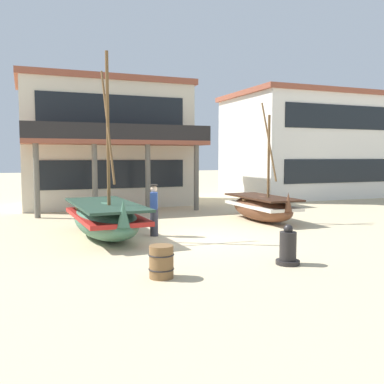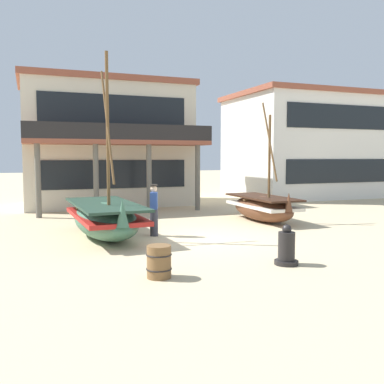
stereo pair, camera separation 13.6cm
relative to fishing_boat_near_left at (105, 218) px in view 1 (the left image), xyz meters
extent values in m
plane|color=#CCB78E|center=(2.83, -1.36, -0.62)|extent=(120.00, 120.00, 0.00)
ellipsoid|color=#427056|center=(0.00, 0.02, -0.07)|extent=(1.99, 4.73, 1.11)
cube|color=red|center=(0.00, 0.02, 0.07)|extent=(2.00, 4.55, 0.13)
cube|color=#243D2F|center=(0.00, 0.02, 0.44)|extent=(2.04, 4.64, 0.08)
cone|color=#427056|center=(0.10, -2.21, 0.43)|extent=(0.37, 0.37, 0.77)
cylinder|color=brown|center=(0.03, -0.56, 2.62)|extent=(0.10, 0.10, 4.93)
cylinder|color=brown|center=(0.03, -0.56, 2.89)|extent=(0.14, 1.51, 3.48)
cube|color=brown|center=(-0.02, 0.37, 0.32)|extent=(1.70, 0.24, 0.06)
ellipsoid|color=brown|center=(6.46, 1.23, -0.12)|extent=(1.45, 3.85, 1.00)
cube|color=silver|center=(6.46, 1.23, 0.00)|extent=(1.46, 3.69, 0.12)
cube|color=#351E13|center=(6.46, 1.23, 0.34)|extent=(1.49, 3.77, 0.07)
cone|color=brown|center=(6.46, -0.61, 0.33)|extent=(0.29, 0.29, 0.70)
cylinder|color=brown|center=(6.46, 0.75, 1.82)|extent=(0.10, 0.10, 3.47)
cylinder|color=brown|center=(6.46, 0.75, 2.54)|extent=(0.07, 1.18, 3.06)
cube|color=brown|center=(6.46, 1.52, 0.23)|extent=(1.37, 0.16, 0.06)
cylinder|color=#33333D|center=(1.52, -0.31, -0.18)|extent=(0.26, 0.26, 0.88)
cube|color=#2D4C99|center=(1.52, -0.31, 0.53)|extent=(0.33, 0.41, 0.54)
sphere|color=beige|center=(1.52, -0.31, 0.92)|extent=(0.22, 0.22, 0.22)
cylinder|color=#2D2823|center=(1.52, -0.31, 1.04)|extent=(0.24, 0.24, 0.05)
cylinder|color=black|center=(3.46, -5.01, -0.57)|extent=(0.57, 0.57, 0.10)
cylinder|color=black|center=(3.46, -5.01, -0.17)|extent=(0.40, 0.40, 0.69)
sphere|color=black|center=(3.46, -5.01, 0.24)|extent=(0.22, 0.22, 0.22)
cylinder|color=brown|center=(0.29, -4.99, -0.27)|extent=(0.52, 0.52, 0.70)
torus|color=black|center=(0.29, -4.99, -0.11)|extent=(0.56, 0.56, 0.03)
torus|color=black|center=(0.29, -4.99, -0.42)|extent=(0.56, 0.56, 0.03)
cube|color=beige|center=(1.73, 9.67, 2.50)|extent=(8.41, 5.10, 6.24)
cube|color=brown|center=(1.73, 9.67, 5.78)|extent=(8.75, 5.31, 0.30)
cube|color=black|center=(1.73, 7.09, 1.10)|extent=(7.07, 0.06, 1.37)
cube|color=black|center=(1.73, 7.09, 4.22)|extent=(7.07, 0.06, 1.37)
cube|color=brown|center=(1.73, 6.11, 2.60)|extent=(8.41, 2.03, 0.20)
cylinder|color=#666056|center=(-1.88, 5.40, 0.94)|extent=(0.24, 0.24, 3.12)
cylinder|color=#666056|center=(0.53, 5.40, 0.94)|extent=(0.24, 0.24, 3.12)
cylinder|color=#666056|center=(2.93, 5.40, 0.94)|extent=(0.24, 0.24, 3.12)
cylinder|color=#666056|center=(5.33, 5.40, 0.94)|extent=(0.24, 0.24, 3.12)
cube|color=black|center=(1.73, 5.13, 3.05)|extent=(8.41, 0.08, 0.70)
cube|color=white|center=(15.48, 10.05, 2.52)|extent=(10.37, 6.80, 6.29)
cube|color=brown|center=(15.48, 10.05, 5.82)|extent=(10.78, 7.07, 0.30)
cube|color=black|center=(15.48, 6.62, 1.11)|extent=(8.71, 0.06, 1.38)
cube|color=black|center=(15.48, 6.62, 4.25)|extent=(8.71, 0.06, 1.38)
camera|label=1|loc=(-2.38, -13.51, 1.97)|focal=39.90mm
camera|label=2|loc=(-2.25, -13.56, 1.97)|focal=39.90mm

